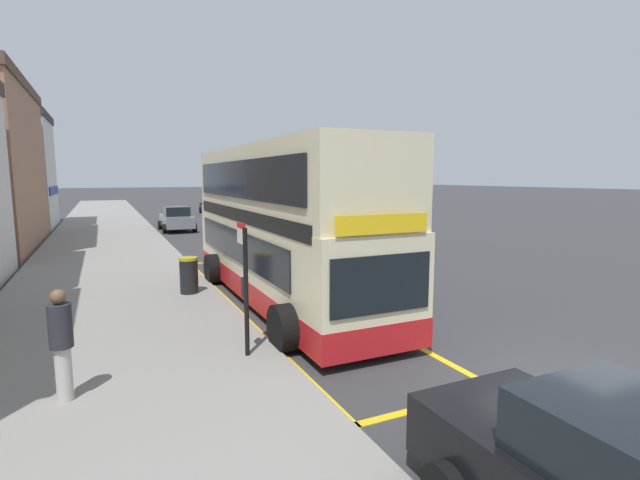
# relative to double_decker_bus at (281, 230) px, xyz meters

# --- Properties ---
(ground_plane) EXTENTS (260.00, 260.00, 0.00)m
(ground_plane) POSITION_rel_double_decker_bus_xyz_m (2.46, 24.44, -2.06)
(ground_plane) COLOR #333335
(pavement_near) EXTENTS (6.00, 76.00, 0.14)m
(pavement_near) POSITION_rel_double_decker_bus_xyz_m (-4.54, 24.44, -1.99)
(pavement_near) COLOR gray
(pavement_near) RESTS_ON ground
(double_decker_bus) EXTENTS (3.17, 10.68, 4.40)m
(double_decker_bus) POSITION_rel_double_decker_bus_xyz_m (0.00, 0.00, 0.00)
(double_decker_bus) COLOR beige
(double_decker_bus) RESTS_ON ground
(bus_bay_markings) EXTENTS (2.91, 13.98, 0.01)m
(bus_bay_markings) POSITION_rel_double_decker_bus_xyz_m (-0.09, -0.03, -2.06)
(bus_bay_markings) COLOR gold
(bus_bay_markings) RESTS_ON ground
(bus_stop_sign) EXTENTS (0.09, 0.51, 2.55)m
(bus_stop_sign) POSITION_rel_double_decker_bus_xyz_m (-2.20, -3.94, -0.40)
(bus_stop_sign) COLOR black
(bus_stop_sign) RESTS_ON pavement_near
(parked_car_black_far) EXTENTS (2.09, 4.20, 1.62)m
(parked_car_black_far) POSITION_rel_double_decker_bus_xyz_m (5.07, 32.87, -1.26)
(parked_car_black_far) COLOR black
(parked_car_black_far) RESTS_ON ground
(parked_car_grey_behind) EXTENTS (2.09, 4.20, 1.62)m
(parked_car_grey_behind) POSITION_rel_double_decker_bus_xyz_m (-0.22, 19.40, -1.26)
(parked_car_grey_behind) COLOR slate
(parked_car_grey_behind) RESTS_ON ground
(pedestrian_waiting_near_sign) EXTENTS (0.34, 0.34, 1.76)m
(pedestrian_waiting_near_sign) POSITION_rel_double_decker_bus_xyz_m (-5.27, -4.60, -0.96)
(pedestrian_waiting_near_sign) COLOR #B7B2AD
(pedestrian_waiting_near_sign) RESTS_ON pavement_near
(litter_bin) EXTENTS (0.55, 0.55, 1.07)m
(litter_bin) POSITION_rel_double_decker_bus_xyz_m (-2.39, 1.42, -1.38)
(litter_bin) COLOR black
(litter_bin) RESTS_ON pavement_near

